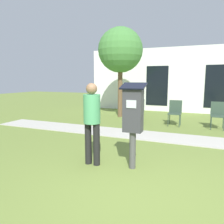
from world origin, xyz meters
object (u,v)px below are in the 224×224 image
object	(u,v)px
person_standing	(92,118)
outdoor_chair_left	(138,109)
parking_meter	(133,115)
outdoor_chair_right	(218,113)
outdoor_chair_middle	(175,111)

from	to	relation	value
person_standing	outdoor_chair_left	distance (m)	4.39
parking_meter	person_standing	bearing A→B (deg)	-171.64
outdoor_chair_left	outdoor_chair_right	distance (m)	2.75
outdoor_chair_left	outdoor_chair_middle	xyz separation A→B (m)	(1.38, -0.01, 0.00)
person_standing	outdoor_chair_right	xyz separation A→B (m)	(2.42, 4.34, -0.40)
outdoor_chair_left	outdoor_chair_middle	size ratio (longest dim) A/B	1.00
outdoor_chair_right	person_standing	bearing A→B (deg)	-100.59
parking_meter	person_standing	distance (m)	0.79
outdoor_chair_middle	person_standing	bearing A→B (deg)	-112.94
outdoor_chair_right	outdoor_chair_left	bearing A→B (deg)	-161.90
parking_meter	outdoor_chair_left	size ratio (longest dim) A/B	1.77
parking_meter	outdoor_chair_left	bearing A→B (deg)	104.71
person_standing	outdoor_chair_middle	xyz separation A→B (m)	(1.04, 4.35, -0.40)
parking_meter	outdoor_chair_middle	size ratio (longest dim) A/B	1.77
parking_meter	outdoor_chair_right	xyz separation A→B (m)	(1.64, 4.23, -0.49)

